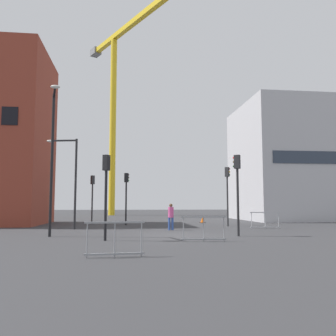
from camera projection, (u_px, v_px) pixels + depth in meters
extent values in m
plane|color=#333335|center=(177.00, 235.00, 18.48)|extent=(160.00, 160.00, 0.00)
cube|color=black|center=(10.00, 116.00, 25.16)|extent=(1.10, 0.06, 1.30)
cube|color=#B7B7BC|center=(297.00, 163.00, 37.00)|extent=(11.57, 10.66, 11.64)
cube|color=#2D3847|center=(326.00, 158.00, 31.68)|extent=(9.72, 0.08, 1.10)
cylinder|color=yellow|center=(113.00, 126.00, 52.03)|extent=(0.90, 0.90, 25.75)
cube|color=yellow|center=(126.00, 28.00, 50.55)|extent=(10.41, 17.70, 0.70)
cube|color=slate|center=(96.00, 52.00, 58.47)|extent=(1.93, 2.16, 1.10)
cylinder|color=black|center=(52.00, 164.00, 18.09)|extent=(0.14, 0.14, 7.19)
cube|color=black|center=(55.00, 92.00, 17.65)|extent=(0.47, 1.66, 0.10)
ellipsoid|color=silver|center=(55.00, 87.00, 16.86)|extent=(0.44, 0.24, 0.16)
cylinder|color=#232326|center=(76.00, 184.00, 23.09)|extent=(0.14, 0.14, 5.81)
cube|color=#232326|center=(63.00, 141.00, 23.43)|extent=(1.76, 0.44, 0.10)
ellipsoid|color=silver|center=(50.00, 141.00, 23.50)|extent=(0.44, 0.24, 0.16)
cylinder|color=#2D2D30|center=(228.00, 201.00, 26.09)|extent=(0.12, 0.12, 3.58)
cube|color=#2D2D30|center=(227.00, 172.00, 26.30)|extent=(0.37, 0.36, 0.70)
sphere|color=#390605|center=(229.00, 169.00, 26.25)|extent=(0.11, 0.11, 0.11)
sphere|color=#F2A514|center=(229.00, 172.00, 26.23)|extent=(0.11, 0.11, 0.11)
sphere|color=#07330F|center=(229.00, 175.00, 26.20)|extent=(0.11, 0.11, 0.11)
cylinder|color=black|center=(106.00, 205.00, 15.97)|extent=(0.12, 0.12, 3.10)
cube|color=black|center=(106.00, 163.00, 16.16)|extent=(0.35, 0.36, 0.70)
sphere|color=#390605|center=(109.00, 158.00, 16.34)|extent=(0.11, 0.11, 0.11)
sphere|color=#3C2905|center=(109.00, 163.00, 16.32)|extent=(0.11, 0.11, 0.11)
sphere|color=green|center=(108.00, 168.00, 16.29)|extent=(0.11, 0.11, 0.11)
cylinder|color=#2D2D30|center=(92.00, 204.00, 28.98)|extent=(0.12, 0.12, 3.20)
cube|color=#2D2D30|center=(93.00, 180.00, 29.18)|extent=(0.36, 0.37, 0.70)
sphere|color=#390605|center=(92.00, 177.00, 29.33)|extent=(0.11, 0.11, 0.11)
sphere|color=#F2A514|center=(92.00, 180.00, 29.31)|extent=(0.11, 0.11, 0.11)
sphere|color=#07330F|center=(92.00, 183.00, 29.29)|extent=(0.11, 0.11, 0.11)
cylinder|color=#232326|center=(238.00, 202.00, 18.19)|extent=(0.12, 0.12, 3.40)
cube|color=#232326|center=(237.00, 162.00, 18.39)|extent=(0.37, 0.36, 0.70)
sphere|color=red|center=(234.00, 158.00, 18.50)|extent=(0.11, 0.11, 0.11)
sphere|color=#3C2905|center=(234.00, 162.00, 18.48)|extent=(0.11, 0.11, 0.11)
sphere|color=#07330F|center=(234.00, 166.00, 18.45)|extent=(0.11, 0.11, 0.11)
cylinder|color=black|center=(126.00, 204.00, 27.43)|extent=(0.12, 0.12, 3.26)
cube|color=black|center=(126.00, 178.00, 27.62)|extent=(0.33, 0.30, 0.70)
sphere|color=#390605|center=(129.00, 175.00, 27.70)|extent=(0.11, 0.11, 0.11)
sphere|color=#3C2905|center=(129.00, 178.00, 27.68)|extent=(0.11, 0.11, 0.11)
sphere|color=green|center=(129.00, 181.00, 27.66)|extent=(0.11, 0.11, 0.11)
cylinder|color=#33519E|center=(169.00, 224.00, 22.23)|extent=(0.14, 0.14, 0.77)
cylinder|color=#33519E|center=(172.00, 224.00, 22.24)|extent=(0.14, 0.14, 0.77)
cylinder|color=#D14C8C|center=(171.00, 212.00, 22.30)|extent=(0.34, 0.34, 0.64)
sphere|color=brown|center=(171.00, 205.00, 22.35)|extent=(0.21, 0.21, 0.21)
cube|color=#B2B5BA|center=(265.00, 212.00, 23.70)|extent=(2.05, 0.07, 0.06)
cube|color=#B2B5BA|center=(265.00, 227.00, 23.60)|extent=(2.05, 0.07, 0.06)
cylinder|color=#B2B5BA|center=(252.00, 221.00, 23.54)|extent=(0.04, 0.04, 1.05)
cylinder|color=#B2B5BA|center=(265.00, 220.00, 23.64)|extent=(0.04, 0.04, 1.05)
cylinder|color=#B2B5BA|center=(279.00, 220.00, 23.75)|extent=(0.04, 0.04, 1.05)
cube|color=gray|center=(204.00, 217.00, 15.58)|extent=(1.95, 0.22, 0.06)
cube|color=gray|center=(204.00, 239.00, 15.49)|extent=(1.95, 0.22, 0.06)
cylinder|color=gray|center=(183.00, 229.00, 15.50)|extent=(0.04, 0.04, 1.05)
cylinder|color=gray|center=(204.00, 229.00, 15.53)|extent=(0.04, 0.04, 1.05)
cylinder|color=gray|center=(224.00, 229.00, 15.56)|extent=(0.04, 0.04, 1.05)
cube|color=gray|center=(115.00, 222.00, 11.01)|extent=(1.82, 0.21, 0.06)
cube|color=gray|center=(114.00, 254.00, 10.91)|extent=(1.82, 0.21, 0.06)
cylinder|color=gray|center=(87.00, 240.00, 10.79)|extent=(0.04, 0.04, 1.05)
cylinder|color=gray|center=(115.00, 240.00, 10.95)|extent=(0.04, 0.04, 1.05)
cylinder|color=gray|center=(142.00, 239.00, 11.12)|extent=(0.04, 0.04, 1.05)
cube|color=black|center=(202.00, 223.00, 30.69)|extent=(0.48, 0.48, 0.03)
cone|color=#E55B0F|center=(202.00, 220.00, 30.71)|extent=(0.37, 0.37, 0.48)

